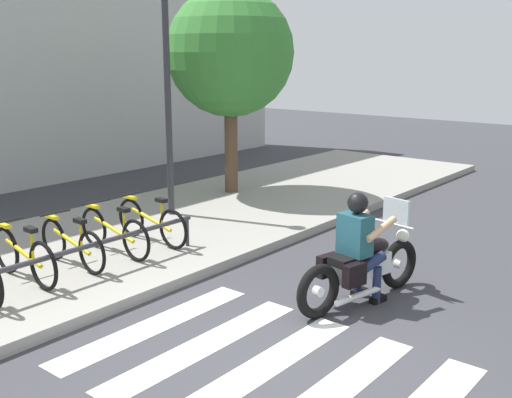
{
  "coord_description": "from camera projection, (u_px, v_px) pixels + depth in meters",
  "views": [
    {
      "loc": [
        -4.47,
        -3.51,
        3.11
      ],
      "look_at": [
        2.7,
        2.33,
        0.9
      ],
      "focal_mm": 42.88,
      "sensor_mm": 36.0,
      "label": 1
    }
  ],
  "objects": [
    {
      "name": "bicycle_3",
      "position": [
        114.0,
        232.0,
        9.18
      ],
      "size": [
        0.48,
        1.69,
        0.77
      ],
      "color": "black",
      "rests_on": "sidewalk"
    },
    {
      "name": "rider",
      "position": [
        359.0,
        240.0,
        7.63
      ],
      "size": [
        0.7,
        0.62,
        1.46
      ],
      "color": "#1E4C59",
      "rests_on": "ground"
    },
    {
      "name": "crosswalk_stripe_3",
      "position": [
        204.0,
        345.0,
        6.68
      ],
      "size": [
        2.8,
        0.4,
        0.01
      ],
      "primitive_type": "cube",
      "color": "white",
      "rests_on": "ground"
    },
    {
      "name": "crosswalk_stripe_1",
      "position": [
        328.0,
        395.0,
        5.7
      ],
      "size": [
        2.8,
        0.4,
        0.01
      ],
      "primitive_type": "cube",
      "color": "white",
      "rests_on": "ground"
    },
    {
      "name": "crosswalk_stripe_2",
      "position": [
        261.0,
        368.0,
        6.19
      ],
      "size": [
        2.8,
        0.4,
        0.01
      ],
      "primitive_type": "cube",
      "color": "white",
      "rests_on": "ground"
    },
    {
      "name": "bike_rack",
      "position": [
        96.0,
        247.0,
        8.27
      ],
      "size": [
        3.55,
        0.07,
        0.49
      ],
      "color": "#333338",
      "rests_on": "sidewalk"
    },
    {
      "name": "sidewalk",
      "position": [
        30.0,
        266.0,
        8.94
      ],
      "size": [
        24.0,
        4.4,
        0.15
      ],
      "primitive_type": "cube",
      "color": "gray",
      "rests_on": "ground"
    },
    {
      "name": "bicycle_4",
      "position": [
        151.0,
        222.0,
        9.73
      ],
      "size": [
        0.48,
        1.69,
        0.77
      ],
      "color": "black",
      "rests_on": "sidewalk"
    },
    {
      "name": "ground_plane",
      "position": [
        266.0,
        365.0,
        6.25
      ],
      "size": [
        48.0,
        48.0,
        0.0
      ],
      "primitive_type": "plane",
      "color": "#38383D"
    },
    {
      "name": "bicycle_1",
      "position": [
        24.0,
        256.0,
        8.06
      ],
      "size": [
        0.48,
        1.62,
        0.79
      ],
      "color": "black",
      "rests_on": "sidewalk"
    },
    {
      "name": "street_lamp",
      "position": [
        167.0,
        78.0,
        11.0
      ],
      "size": [
        0.28,
        0.28,
        4.46
      ],
      "color": "#2D2D33",
      "rests_on": "ground"
    },
    {
      "name": "bicycle_2",
      "position": [
        72.0,
        244.0,
        8.62
      ],
      "size": [
        0.48,
        1.59,
        0.75
      ],
      "color": "black",
      "rests_on": "sidewalk"
    },
    {
      "name": "crosswalk_stripe_4",
      "position": [
        155.0,
        325.0,
        7.17
      ],
      "size": [
        2.8,
        0.4,
        0.01
      ],
      "primitive_type": "cube",
      "color": "white",
      "rests_on": "ground"
    },
    {
      "name": "motorcycle",
      "position": [
        362.0,
        267.0,
        7.76
      ],
      "size": [
        2.2,
        0.81,
        1.27
      ],
      "color": "black",
      "rests_on": "ground"
    },
    {
      "name": "tree_near_rack",
      "position": [
        230.0,
        53.0,
        12.79
      ],
      "size": [
        2.69,
        2.69,
        4.48
      ],
      "color": "brown",
      "rests_on": "ground"
    }
  ]
}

